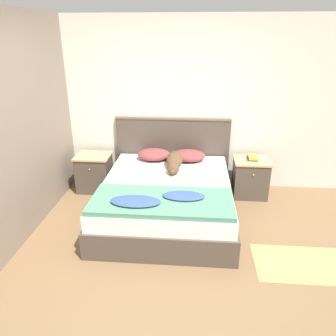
% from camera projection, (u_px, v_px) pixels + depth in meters
% --- Properties ---
extents(ground_plane, '(16.00, 16.00, 0.00)m').
position_uv_depth(ground_plane, '(159.00, 265.00, 3.47)').
color(ground_plane, brown).
extents(wall_back, '(9.00, 0.06, 2.55)m').
position_uv_depth(wall_back, '(174.00, 105.00, 4.95)').
color(wall_back, silver).
rests_on(wall_back, ground_plane).
extents(wall_side_left, '(0.06, 3.10, 2.55)m').
position_uv_depth(wall_side_left, '(36.00, 120.00, 4.09)').
color(wall_side_left, gray).
rests_on(wall_side_left, ground_plane).
extents(bed, '(1.68, 2.03, 0.52)m').
position_uv_depth(bed, '(167.00, 199.00, 4.32)').
color(bed, '#4C4238').
rests_on(bed, ground_plane).
extents(headboard, '(1.76, 0.06, 1.10)m').
position_uv_depth(headboard, '(172.00, 151.00, 5.15)').
color(headboard, '#4C4238').
rests_on(headboard, ground_plane).
extents(nightstand_left, '(0.52, 0.45, 0.57)m').
position_uv_depth(nightstand_left, '(94.00, 172.00, 5.07)').
color(nightstand_left, '#4C4238').
rests_on(nightstand_left, ground_plane).
extents(nightstand_right, '(0.52, 0.45, 0.57)m').
position_uv_depth(nightstand_right, '(250.00, 178.00, 4.88)').
color(nightstand_right, '#4C4238').
rests_on(nightstand_right, ground_plane).
extents(pillow_left, '(0.50, 0.39, 0.16)m').
position_uv_depth(pillow_left, '(154.00, 154.00, 4.92)').
color(pillow_left, brown).
rests_on(pillow_left, bed).
extents(pillow_right, '(0.50, 0.39, 0.16)m').
position_uv_depth(pillow_right, '(189.00, 155.00, 4.88)').
color(pillow_right, brown).
rests_on(pillow_right, bed).
extents(quilt, '(1.59, 0.71, 0.10)m').
position_uv_depth(quilt, '(161.00, 201.00, 3.64)').
color(quilt, '#4C8466').
rests_on(quilt, bed).
extents(dog, '(0.23, 0.81, 0.18)m').
position_uv_depth(dog, '(175.00, 161.00, 4.65)').
color(dog, brown).
rests_on(dog, bed).
extents(book_stack, '(0.15, 0.21, 0.06)m').
position_uv_depth(book_stack, '(252.00, 158.00, 4.79)').
color(book_stack, '#703D7F').
rests_on(book_stack, nightstand_right).
extents(rug, '(1.28, 0.63, 0.00)m').
position_uv_depth(rug, '(315.00, 265.00, 3.48)').
color(rug, tan).
rests_on(rug, ground_plane).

